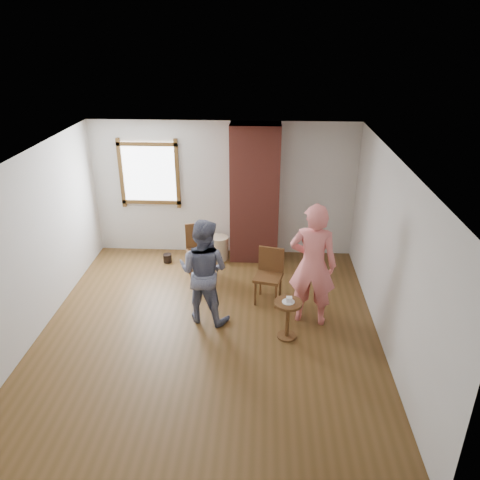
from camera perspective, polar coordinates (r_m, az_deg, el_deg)
name	(u,v)px	position (r m, az deg, el deg)	size (l,w,h in m)	color
ground	(209,332)	(7.11, -3.78, -11.11)	(5.50, 5.50, 0.00)	brown
room_shell	(207,204)	(6.79, -4.10, 4.44)	(5.04, 5.52, 2.62)	silver
brick_chimney	(255,194)	(8.70, 1.79, 5.58)	(0.90, 0.50, 2.60)	#9C4437
stoneware_crock	(219,248)	(9.06, -2.55, -0.96)	(0.36, 0.36, 0.46)	#CCB393
dark_pot	(167,258)	(9.09, -8.84, -2.20)	(0.16, 0.16, 0.16)	black
dining_chair_left	(200,248)	(8.31, -4.95, -1.03)	(0.56, 0.56, 0.99)	brown
dining_chair_right	(269,272)	(7.62, 3.60, -3.95)	(0.50, 0.50, 0.90)	brown
side_table	(288,314)	(6.80, 5.84, -8.93)	(0.40, 0.40, 0.60)	brown
cake_plate	(288,302)	(6.69, 5.91, -7.50)	(0.18, 0.18, 0.01)	white
cake_slice	(289,300)	(6.68, 6.01, -7.25)	(0.08, 0.07, 0.06)	silver
man	(204,271)	(6.99, -4.46, -3.81)	(0.80, 0.63, 1.65)	#16183D
person_pink	(313,265)	(6.94, 8.85, -3.04)	(0.70, 0.46, 1.92)	#F77C7B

